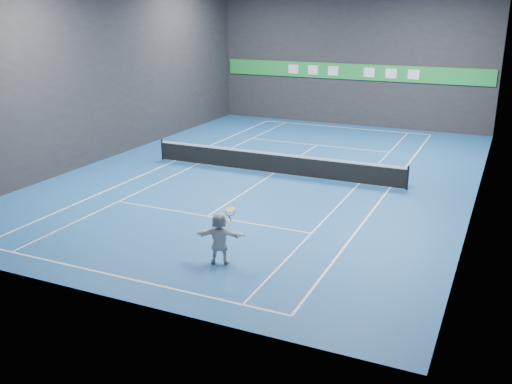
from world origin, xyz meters
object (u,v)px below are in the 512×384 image
at_px(tennis_racket, 230,213).
at_px(player, 220,238).
at_px(tennis_ball, 210,166).
at_px(tennis_net, 274,162).

bearing_deg(tennis_racket, player, -172.45).
relative_size(tennis_ball, tennis_net, 0.01).
bearing_deg(tennis_racket, tennis_net, 105.47).
xyz_separation_m(tennis_ball, tennis_racket, (0.77, -0.19, -1.30)).
height_order(tennis_net, tennis_racket, tennis_racket).
distance_m(player, tennis_ball, 2.20).
relative_size(tennis_ball, tennis_racket, 0.15).
height_order(tennis_ball, tennis_racket, tennis_ball).
relative_size(player, tennis_ball, 23.37).
bearing_deg(tennis_net, tennis_ball, -78.59).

